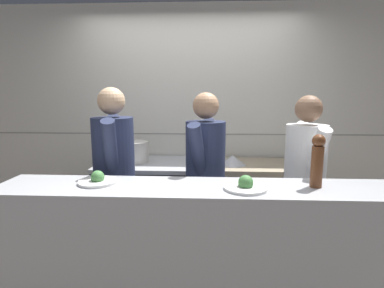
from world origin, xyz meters
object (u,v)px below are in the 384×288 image
at_px(mixing_bowl_steel, 232,160).
at_px(chef_line, 304,183).
at_px(plated_dish_appetiser, 246,186).
at_px(plated_dish_main, 98,180).
at_px(chef_head_cook, 115,177).
at_px(chef_sous, 205,178).
at_px(pepper_mill, 317,160).
at_px(oven_range, 145,202).
at_px(stock_pot, 135,152).

height_order(mixing_bowl_steel, chef_line, chef_line).
xyz_separation_m(plated_dish_appetiser, chef_line, (0.56, 0.59, -0.15)).
xyz_separation_m(mixing_bowl_steel, plated_dish_main, (-1.00, -1.13, 0.11)).
relative_size(chef_head_cook, chef_sous, 1.03).
relative_size(plated_dish_appetiser, chef_head_cook, 0.16).
bearing_deg(plated_dish_main, chef_line, 18.45).
relative_size(plated_dish_main, pepper_mill, 0.75).
bearing_deg(chef_sous, chef_head_cook, -158.88).
bearing_deg(plated_dish_appetiser, oven_range, 125.92).
bearing_deg(plated_dish_appetiser, stock_pot, 128.74).
height_order(stock_pot, plated_dish_appetiser, stock_pot).
relative_size(stock_pot, chef_sous, 0.17).
bearing_deg(plated_dish_appetiser, mixing_bowl_steel, 88.97).
distance_m(pepper_mill, chef_line, 0.62).
height_order(stock_pot, chef_line, chef_line).
bearing_deg(plated_dish_main, stock_pot, 91.07).
relative_size(pepper_mill, chef_line, 0.21).
xyz_separation_m(oven_range, plated_dish_main, (-0.06, -1.18, 0.60)).
distance_m(plated_dish_main, pepper_mill, 1.44).
relative_size(chef_head_cook, chef_line, 1.04).
bearing_deg(chef_line, mixing_bowl_steel, 125.94).
height_order(plated_dish_appetiser, pepper_mill, pepper_mill).
bearing_deg(chef_head_cook, chef_sous, -7.03).
height_order(plated_dish_main, chef_sous, chef_sous).
relative_size(plated_dish_appetiser, chef_line, 0.17).
bearing_deg(chef_sous, stock_pot, 156.63).
xyz_separation_m(stock_pot, pepper_mill, (1.45, -1.17, 0.19)).
distance_m(plated_dish_main, chef_head_cook, 0.50).
xyz_separation_m(plated_dish_main, chef_sous, (0.72, 0.55, -0.14)).
distance_m(mixing_bowl_steel, plated_dish_main, 1.51).
bearing_deg(plated_dish_main, plated_dish_appetiser, -4.77).
distance_m(stock_pot, chef_sous, 0.97).
xyz_separation_m(plated_dish_main, pepper_mill, (1.43, -0.01, 0.16)).
distance_m(plated_dish_appetiser, chef_head_cook, 1.17).
xyz_separation_m(pepper_mill, chef_sous, (-0.71, 0.56, -0.30)).
height_order(plated_dish_appetiser, chef_head_cook, chef_head_cook).
xyz_separation_m(stock_pot, plated_dish_appetiser, (1.00, -1.24, 0.03)).
relative_size(pepper_mill, chef_head_cook, 0.21).
bearing_deg(plated_dish_appetiser, chef_sous, 112.05).
bearing_deg(chef_sous, chef_line, 13.34).
bearing_deg(oven_range, pepper_mill, -41.10).
bearing_deg(plated_dish_main, oven_range, 87.05).
distance_m(stock_pot, plated_dish_appetiser, 1.59).
relative_size(oven_range, chef_sous, 0.58).
xyz_separation_m(plated_dish_appetiser, chef_head_cook, (-1.01, 0.57, -0.12)).
xyz_separation_m(oven_range, plated_dish_appetiser, (0.91, -1.26, 0.60)).
bearing_deg(stock_pot, pepper_mill, -38.98).
distance_m(plated_dish_appetiser, chef_line, 0.83).
bearing_deg(stock_pot, plated_dish_main, -88.93).
height_order(mixing_bowl_steel, plated_dish_main, plated_dish_main).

